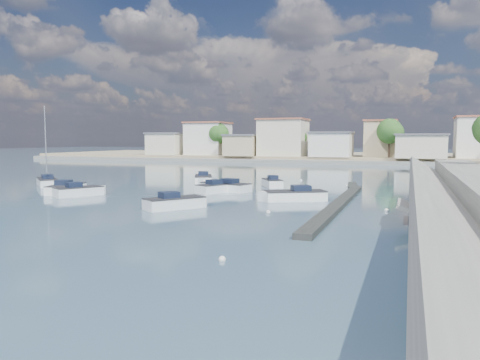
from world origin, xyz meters
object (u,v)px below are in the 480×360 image
at_px(motorboat_a, 68,189).
at_px(motorboat_d, 292,196).
at_px(motorboat_b, 219,188).
at_px(motorboat_g, 203,180).
at_px(motorboat_e, 81,192).
at_px(sailboat, 47,182).
at_px(motorboat_c, 223,187).
at_px(motorboat_h, 178,203).
at_px(motorboat_f, 272,183).

bearing_deg(motorboat_a, motorboat_d, 4.62).
bearing_deg(motorboat_a, motorboat_b, 21.49).
bearing_deg(motorboat_a, motorboat_g, 60.02).
relative_size(motorboat_e, motorboat_g, 0.80).
distance_m(motorboat_g, sailboat, 17.47).
distance_m(motorboat_c, motorboat_e, 13.43).
relative_size(motorboat_d, motorboat_h, 1.19).
xyz_separation_m(motorboat_c, motorboat_h, (1.15, -11.99, -0.00)).
relative_size(motorboat_d, sailboat, 0.62).
distance_m(motorboat_c, motorboat_g, 9.20).
distance_m(motorboat_c, motorboat_f, 6.68).
bearing_deg(motorboat_d, motorboat_g, 138.38).
bearing_deg(motorboat_h, motorboat_d, 46.00).
relative_size(motorboat_d, motorboat_e, 1.23).
bearing_deg(motorboat_f, motorboat_e, -135.18).
height_order(motorboat_b, motorboat_h, same).
xyz_separation_m(motorboat_b, motorboat_c, (-0.06, 1.18, 0.00)).
relative_size(motorboat_e, motorboat_f, 1.09).
bearing_deg(motorboat_h, motorboat_g, 109.09).
xyz_separation_m(motorboat_d, motorboat_h, (-6.96, -7.21, 0.00)).
distance_m(motorboat_d, motorboat_h, 10.02).
bearing_deg(motorboat_e, motorboat_d, 10.02).
distance_m(motorboat_e, sailboat, 11.75).
bearing_deg(motorboat_a, motorboat_h, -20.37).
bearing_deg(motorboat_e, motorboat_g, 71.51).
xyz_separation_m(motorboat_b, motorboat_g, (-5.60, 8.52, 0.00)).
distance_m(motorboat_b, motorboat_f, 7.70).
xyz_separation_m(motorboat_a, motorboat_h, (14.70, -5.46, -0.00)).
distance_m(motorboat_c, motorboat_d, 9.42).
bearing_deg(motorboat_b, motorboat_a, -158.51).
bearing_deg(motorboat_e, motorboat_f, 44.82).
distance_m(motorboat_d, motorboat_f, 11.63).
relative_size(motorboat_c, motorboat_g, 1.03).
xyz_separation_m(motorboat_f, motorboat_g, (-8.84, 1.53, 0.00)).
relative_size(motorboat_c, motorboat_d, 1.04).
relative_size(motorboat_b, motorboat_f, 1.13).
bearing_deg(motorboat_a, motorboat_f, 36.23).
bearing_deg(sailboat, motorboat_f, 17.37).
bearing_deg(motorboat_f, motorboat_g, 170.15).
relative_size(motorboat_b, motorboat_h, 1.01).
relative_size(motorboat_c, sailboat, 0.64).
distance_m(motorboat_a, motorboat_g, 16.02).
bearing_deg(motorboat_a, motorboat_e, -29.03).
height_order(motorboat_a, motorboat_c, same).
height_order(motorboat_e, motorboat_g, same).
height_order(motorboat_a, motorboat_h, same).
bearing_deg(motorboat_g, motorboat_b, -56.70).
xyz_separation_m(motorboat_b, motorboat_e, (-10.76, -6.93, 0.00)).
relative_size(motorboat_a, sailboat, 0.61).
bearing_deg(motorboat_g, motorboat_d, -41.62).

